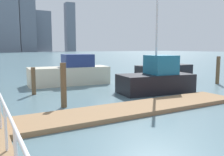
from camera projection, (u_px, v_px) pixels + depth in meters
ground_plane at (29, 79)px, 20.22m from camera, size 300.00×300.00×0.00m
floating_dock at (133, 109)px, 10.09m from camera, size 11.05×2.00×0.18m
dock_piling_0 at (63, 85)px, 10.62m from camera, size 0.27×0.27×2.02m
dock_piling_1 at (218, 70)px, 17.66m from camera, size 0.27×0.27×2.05m
dock_piling_3 at (34, 81)px, 13.58m from camera, size 0.24×0.24×1.58m
moored_boat_0 at (71, 73)px, 17.38m from camera, size 5.86×2.37×2.21m
moored_boat_2 at (164, 71)px, 19.46m from camera, size 5.00×1.92×2.01m
moored_boat_4 at (157, 79)px, 14.22m from camera, size 4.63×2.56×6.65m
skyline_tower_3 at (6, 19)px, 153.37m from camera, size 14.34×12.33×42.24m
skyline_tower_5 at (43, 32)px, 172.07m from camera, size 11.26×7.24×29.06m
skyline_tower_6 at (70, 28)px, 180.46m from camera, size 7.46×8.55×36.33m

